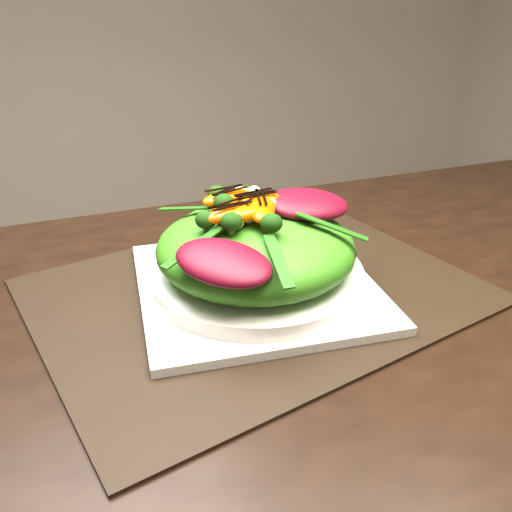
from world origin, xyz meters
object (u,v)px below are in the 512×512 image
object	(u,v)px
orange_segment	(252,207)
placemat	(256,291)
salad_bowl	(256,275)
dining_table	(188,409)
lettuce_mound	(256,247)
plate_base	(256,286)

from	to	relation	value
orange_segment	placemat	bearing A→B (deg)	-61.60
placemat	orange_segment	distance (m)	0.10
placemat	salad_bowl	world-z (taller)	salad_bowl
dining_table	lettuce_mound	xyz separation A→B (m)	(0.12, 0.14, 0.08)
dining_table	placemat	distance (m)	0.18
placemat	salad_bowl	distance (m)	0.02
salad_bowl	orange_segment	xyz separation A→B (m)	(-0.00, 0.01, 0.08)
dining_table	salad_bowl	distance (m)	0.19
placemat	plate_base	size ratio (longest dim) A/B	1.82
salad_bowl	orange_segment	distance (m)	0.08
plate_base	dining_table	bearing A→B (deg)	-130.55
salad_bowl	placemat	bearing A→B (deg)	0.00
lettuce_mound	orange_segment	bearing A→B (deg)	118.40
placemat	salad_bowl	xyz separation A→B (m)	(-0.00, 0.00, 0.02)
dining_table	plate_base	bearing A→B (deg)	49.45
plate_base	placemat	bearing A→B (deg)	0.00
salad_bowl	orange_segment	bearing A→B (deg)	118.40
dining_table	lettuce_mound	world-z (taller)	dining_table
placemat	lettuce_mound	bearing A→B (deg)	180.00
salad_bowl	lettuce_mound	xyz separation A→B (m)	(-0.00, 0.00, 0.03)
orange_segment	lettuce_mound	bearing A→B (deg)	-61.60
plate_base	salad_bowl	world-z (taller)	salad_bowl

